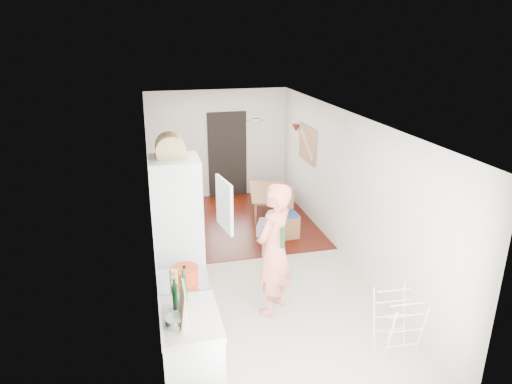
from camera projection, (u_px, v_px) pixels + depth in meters
name	position (u px, v px, depth m)	size (l,w,h in m)	color
room_shell	(254.00, 195.00, 7.27)	(3.20, 7.00, 2.50)	beige
floor	(254.00, 264.00, 7.69)	(3.20, 7.00, 0.01)	beige
wood_floor_overlay	(233.00, 222.00, 9.38)	(3.20, 3.30, 0.01)	#501108
sage_wall_panel	(153.00, 216.00, 4.88)	(0.02, 3.00, 1.30)	slate
tile_splashback	(160.00, 300.00, 4.62)	(0.02, 1.90, 0.50)	black
doorway_recess	(227.00, 155.00, 10.59)	(0.90, 0.04, 2.00)	black
base_cabinet	(192.00, 354.00, 4.92)	(0.60, 0.90, 0.86)	silver
worktop	(190.00, 318.00, 4.77)	(0.62, 0.92, 0.06)	silver
range_cooker	(185.00, 314.00, 5.60)	(0.60, 0.60, 0.88)	silver
cooker_top	(183.00, 281.00, 5.45)	(0.60, 0.60, 0.04)	#B7B7B9
fridge_housing	(178.00, 233.00, 6.33)	(0.66, 0.66, 2.15)	silver
fridge_door	(224.00, 205.00, 6.03)	(0.56, 0.04, 0.70)	silver
fridge_interior	(199.00, 199.00, 6.24)	(0.02, 0.52, 0.66)	white
pinboard	(308.00, 144.00, 9.26)	(0.03, 0.90, 0.70)	tan
pinboard_frame	(307.00, 144.00, 9.26)	(0.01, 0.94, 0.74)	olive
wall_sconce	(296.00, 128.00, 9.78)	(0.18, 0.18, 0.16)	maroon
person	(274.00, 238.00, 6.09)	(0.81, 0.53, 2.21)	#F57968
dining_table	(271.00, 204.00, 9.78)	(1.22, 0.68, 0.43)	olive
dining_chair	(287.00, 214.00, 8.58)	(0.40, 0.40, 0.95)	olive
stool	(271.00, 243.00, 8.01)	(0.30, 0.30, 0.40)	olive
grey_drape	(270.00, 228.00, 7.92)	(0.43, 0.43, 0.19)	gray
drying_rack	(397.00, 326.00, 5.41)	(0.43, 0.39, 0.83)	silver
bread_bin	(170.00, 149.00, 5.99)	(0.41, 0.39, 0.22)	tan
red_casserole	(185.00, 275.00, 5.36)	(0.32, 0.32, 0.19)	red
steel_pan	(175.00, 322.00, 4.57)	(0.20, 0.20, 0.10)	#B7B7B9
held_bottle	(283.00, 238.00, 5.90)	(0.06, 0.06, 0.28)	#173E1D
bottle_a	(184.00, 288.00, 4.97)	(0.07, 0.07, 0.30)	#173E1D
bottle_b	(175.00, 297.00, 4.82)	(0.07, 0.07, 0.29)	#173E1D
bottle_c	(182.00, 307.00, 4.74)	(0.08, 0.08, 0.20)	silver
pepper_mill_front	(173.00, 282.00, 5.18)	(0.06, 0.06, 0.22)	tan
pepper_mill_back	(176.00, 282.00, 5.18)	(0.06, 0.06, 0.21)	tan
chopping_boards	(182.00, 305.00, 4.56)	(0.04, 0.31, 0.42)	tan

